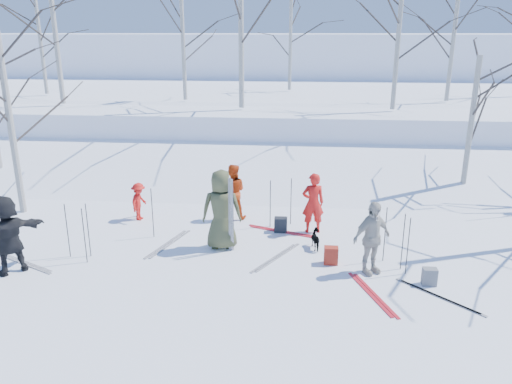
# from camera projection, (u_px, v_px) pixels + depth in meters

# --- Properties ---
(ground) EXTENTS (120.00, 120.00, 0.00)m
(ground) POSITION_uv_depth(u_px,v_px,m) (250.00, 265.00, 11.57)
(ground) COLOR white
(ground) RESTS_ON ground
(snow_ramp) EXTENTS (70.00, 9.49, 4.12)m
(snow_ramp) POSITION_uv_depth(u_px,v_px,m) (270.00, 176.00, 18.16)
(snow_ramp) COLOR white
(snow_ramp) RESTS_ON ground
(snow_plateau) EXTENTS (70.00, 18.00, 2.20)m
(snow_plateau) POSITION_uv_depth(u_px,v_px,m) (282.00, 111.00, 27.38)
(snow_plateau) COLOR white
(snow_plateau) RESTS_ON ground
(far_hill) EXTENTS (90.00, 30.00, 6.00)m
(far_hill) POSITION_uv_depth(u_px,v_px,m) (291.00, 67.00, 46.98)
(far_hill) COLOR white
(far_hill) RESTS_ON ground
(skier_olive_center) EXTENTS (1.04, 0.74, 2.00)m
(skier_olive_center) POSITION_uv_depth(u_px,v_px,m) (222.00, 210.00, 12.22)
(skier_olive_center) COLOR #3F4328
(skier_olive_center) RESTS_ON ground
(skier_red_north) EXTENTS (0.66, 0.49, 1.64)m
(skier_red_north) POSITION_uv_depth(u_px,v_px,m) (313.00, 203.00, 13.24)
(skier_red_north) COLOR red
(skier_red_north) RESTS_ON ground
(skier_redor_behind) EXTENTS (0.81, 0.64, 1.61)m
(skier_redor_behind) POSITION_uv_depth(u_px,v_px,m) (233.00, 192.00, 14.24)
(skier_redor_behind) COLOR #BB370E
(skier_redor_behind) RESTS_ON ground
(skier_red_seated) EXTENTS (0.50, 0.76, 1.09)m
(skier_red_seated) POSITION_uv_depth(u_px,v_px,m) (139.00, 201.00, 14.22)
(skier_red_seated) COLOR red
(skier_red_seated) RESTS_ON ground
(skier_cream_east) EXTENTS (1.05, 0.88, 1.68)m
(skier_cream_east) POSITION_uv_depth(u_px,v_px,m) (372.00, 238.00, 10.95)
(skier_cream_east) COLOR beige
(skier_cream_east) RESTS_ON ground
(skier_grey_west) EXTENTS (1.55, 1.56, 1.80)m
(skier_grey_west) POSITION_uv_depth(u_px,v_px,m) (8.00, 235.00, 10.97)
(skier_grey_west) COLOR black
(skier_grey_west) RESTS_ON ground
(dog) EXTENTS (0.40, 0.62, 0.48)m
(dog) POSITION_uv_depth(u_px,v_px,m) (317.00, 239.00, 12.39)
(dog) COLOR black
(dog) RESTS_ON ground
(upright_ski_left) EXTENTS (0.10, 0.17, 1.90)m
(upright_ski_left) POSITION_uv_depth(u_px,v_px,m) (230.00, 215.00, 12.01)
(upright_ski_left) COLOR silver
(upright_ski_left) RESTS_ON ground
(upright_ski_right) EXTENTS (0.10, 0.23, 1.89)m
(upright_ski_right) POSITION_uv_depth(u_px,v_px,m) (232.00, 216.00, 11.97)
(upright_ski_right) COLOR silver
(upright_ski_right) RESTS_ON ground
(ski_pair_a) EXTENTS (2.10, 2.10, 0.02)m
(ski_pair_a) POSITION_uv_depth(u_px,v_px,m) (439.00, 297.00, 10.17)
(ski_pair_a) COLOR silver
(ski_pair_a) RESTS_ON ground
(ski_pair_b) EXTENTS (1.42, 2.03, 0.02)m
(ski_pair_b) POSITION_uv_depth(u_px,v_px,m) (372.00, 294.00, 10.26)
(ski_pair_b) COLOR #B31924
(ski_pair_b) RESTS_ON ground
(ski_pair_c) EXTENTS (1.28, 2.01, 0.02)m
(ski_pair_c) POSITION_uv_depth(u_px,v_px,m) (168.00, 244.00, 12.70)
(ski_pair_c) COLOR silver
(ski_pair_c) RESTS_ON ground
(ski_pair_d) EXTENTS (1.71, 2.06, 0.02)m
(ski_pair_d) POSITION_uv_depth(u_px,v_px,m) (25.00, 263.00, 11.65)
(ski_pair_d) COLOR silver
(ski_pair_d) RESTS_ON ground
(ski_pair_e) EXTENTS (1.43, 2.03, 0.02)m
(ski_pair_e) POSITION_uv_depth(u_px,v_px,m) (281.00, 231.00, 13.50)
(ski_pair_e) COLOR #B31924
(ski_pair_e) RESTS_ON ground
(ski_pair_f) EXTENTS (1.84, 2.07, 0.02)m
(ski_pair_f) POSITION_uv_depth(u_px,v_px,m) (276.00, 258.00, 11.93)
(ski_pair_f) COLOR silver
(ski_pair_f) RESTS_ON ground
(ski_pole_a) EXTENTS (0.02, 0.02, 1.34)m
(ski_pole_a) POSITION_uv_depth(u_px,v_px,m) (233.00, 222.00, 12.33)
(ski_pole_a) COLOR black
(ski_pole_a) RESTS_ON ground
(ski_pole_b) EXTENTS (0.02, 0.02, 1.34)m
(ski_pole_b) POSITION_uv_depth(u_px,v_px,m) (408.00, 246.00, 10.94)
(ski_pole_b) COLOR black
(ski_pole_b) RESTS_ON ground
(ski_pole_c) EXTENTS (0.02, 0.02, 1.34)m
(ski_pole_c) POSITION_uv_depth(u_px,v_px,m) (403.00, 242.00, 11.17)
(ski_pole_c) COLOR black
(ski_pole_c) RESTS_ON ground
(ski_pole_d) EXTENTS (0.02, 0.02, 1.34)m
(ski_pole_d) POSITION_uv_depth(u_px,v_px,m) (385.00, 234.00, 11.58)
(ski_pole_d) COLOR black
(ski_pole_d) RESTS_ON ground
(ski_pole_e) EXTENTS (0.02, 0.02, 1.34)m
(ski_pole_e) POSITION_uv_depth(u_px,v_px,m) (291.00, 202.00, 13.83)
(ski_pole_e) COLOR black
(ski_pole_e) RESTS_ON ground
(ski_pole_f) EXTENTS (0.02, 0.02, 1.34)m
(ski_pole_f) POSITION_uv_depth(u_px,v_px,m) (84.00, 236.00, 11.50)
(ski_pole_f) COLOR black
(ski_pole_f) RESTS_ON ground
(ski_pole_g) EXTENTS (0.02, 0.02, 1.34)m
(ski_pole_g) POSITION_uv_depth(u_px,v_px,m) (270.00, 204.00, 13.64)
(ski_pole_g) COLOR black
(ski_pole_g) RESTS_ON ground
(ski_pole_h) EXTENTS (0.02, 0.02, 1.34)m
(ski_pole_h) POSITION_uv_depth(u_px,v_px,m) (88.00, 230.00, 11.83)
(ski_pole_h) COLOR black
(ski_pole_h) RESTS_ON ground
(ski_pole_i) EXTENTS (0.02, 0.02, 1.34)m
(ski_pole_i) POSITION_uv_depth(u_px,v_px,m) (67.00, 231.00, 11.80)
(ski_pole_i) COLOR black
(ski_pole_i) RESTS_ON ground
(ski_pole_j) EXTENTS (0.02, 0.02, 1.34)m
(ski_pole_j) POSITION_uv_depth(u_px,v_px,m) (152.00, 213.00, 12.95)
(ski_pole_j) COLOR black
(ski_pole_j) RESTS_ON ground
(backpack_red) EXTENTS (0.32, 0.22, 0.42)m
(backpack_red) POSITION_uv_depth(u_px,v_px,m) (331.00, 255.00, 11.57)
(backpack_red) COLOR maroon
(backpack_red) RESTS_ON ground
(backpack_grey) EXTENTS (0.30, 0.20, 0.38)m
(backpack_grey) POSITION_uv_depth(u_px,v_px,m) (429.00, 277.00, 10.61)
(backpack_grey) COLOR slate
(backpack_grey) RESTS_ON ground
(backpack_dark) EXTENTS (0.34, 0.24, 0.40)m
(backpack_dark) POSITION_uv_depth(u_px,v_px,m) (281.00, 225.00, 13.44)
(backpack_dark) COLOR black
(backpack_dark) RESTS_ON ground
(birch_plateau_a) EXTENTS (5.62, 5.62, 7.17)m
(birch_plateau_a) POSITION_uv_depth(u_px,v_px,m) (241.00, 15.00, 19.38)
(birch_plateau_a) COLOR silver
(birch_plateau_a) RESTS_ON snow_plateau
(birch_plateau_b) EXTENTS (4.10, 4.10, 4.99)m
(birch_plateau_b) POSITION_uv_depth(u_px,v_px,m) (41.00, 42.00, 24.31)
(birch_plateau_b) COLOR silver
(birch_plateau_b) RESTS_ON snow_plateau
(birch_plateau_c) EXTENTS (5.36, 5.36, 6.79)m
(birch_plateau_c) POSITION_uv_depth(u_px,v_px,m) (54.00, 21.00, 20.59)
(birch_plateau_c) COLOR silver
(birch_plateau_c) RESTS_ON snow_plateau
(birch_plateau_d) EXTENTS (4.41, 4.41, 5.44)m
(birch_plateau_d) POSITION_uv_depth(u_px,v_px,m) (398.00, 38.00, 19.21)
(birch_plateau_d) COLOR silver
(birch_plateau_d) RESTS_ON snow_plateau
(birch_plateau_e) EXTENTS (4.14, 4.14, 5.05)m
(birch_plateau_e) POSITION_uv_depth(u_px,v_px,m) (453.00, 42.00, 21.72)
(birch_plateau_e) COLOR silver
(birch_plateau_e) RESTS_ON snow_plateau
(birch_plateau_f) EXTENTS (3.98, 3.98, 4.82)m
(birch_plateau_f) POSITION_uv_depth(u_px,v_px,m) (183.00, 45.00, 22.12)
(birch_plateau_f) COLOR silver
(birch_plateau_f) RESTS_ON snow_plateau
(birch_plateau_h) EXTENTS (3.99, 3.99, 4.84)m
(birch_plateau_h) POSITION_uv_depth(u_px,v_px,m) (290.00, 43.00, 26.04)
(birch_plateau_h) COLOR silver
(birch_plateau_h) RESTS_ON snow_plateau
(birch_edge_a) EXTENTS (4.75, 4.75, 5.93)m
(birch_edge_a) POSITION_uv_depth(u_px,v_px,m) (9.00, 113.00, 14.09)
(birch_edge_a) COLOR silver
(birch_edge_a) RESTS_ON ground
(birch_edge_e) EXTENTS (3.75, 3.75, 4.50)m
(birch_edge_e) POSITION_uv_depth(u_px,v_px,m) (470.00, 129.00, 15.69)
(birch_edge_e) COLOR silver
(birch_edge_e) RESTS_ON ground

